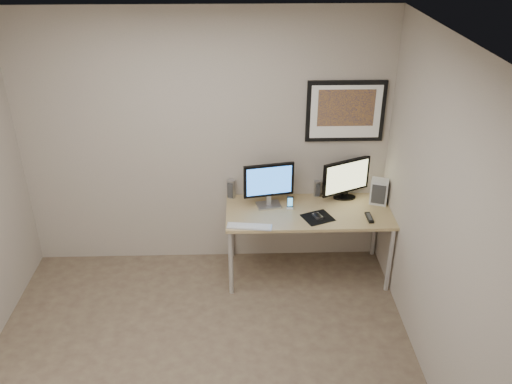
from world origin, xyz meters
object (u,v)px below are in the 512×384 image
speaker_left (231,189)px  phone_dock (290,202)px  desk (308,217)px  speaker_right (317,188)px  monitor_large (269,183)px  keyboard (249,226)px  monitor_tv (346,178)px  framed_art (346,111)px  fan_unit (379,191)px

speaker_left → phone_dock: bearing=-5.2°
desk → speaker_right: 0.36m
desk → speaker_right: bearing=69.2°
monitor_large → keyboard: (-0.20, -0.39, -0.24)m
phone_dock → desk: bearing=-16.2°
speaker_right → desk: bearing=-115.5°
monitor_large → monitor_tv: size_ratio=0.99×
desk → framed_art: bearing=43.5°
speaker_right → keyboard: speaker_right is taller
desk → speaker_right: size_ratio=9.78×
monitor_tv → keyboard: (-0.97, -0.53, -0.22)m
framed_art → speaker_left: size_ratio=3.85×
speaker_right → fan_unit: (0.59, -0.17, 0.05)m
fan_unit → desk: bearing=-150.3°
monitor_large → monitor_tv: monitor_large is taller
fan_unit → monitor_tv: bearing=179.8°
framed_art → monitor_large: framed_art is taller
monitor_large → phone_dock: monitor_large is taller
framed_art → monitor_large: size_ratio=1.53×
monitor_tv → speaker_right: 0.31m
framed_art → fan_unit: (0.36, -0.20, -0.76)m
desk → phone_dock: 0.23m
monitor_large → speaker_right: bearing=10.5°
framed_art → speaker_left: (-1.10, -0.03, -0.79)m
speaker_left → speaker_right: bearing=18.7°
fan_unit → framed_art: bearing=170.0°
framed_art → monitor_large: bearing=-163.0°
monitor_tv → speaker_left: bearing=152.2°
keyboard → speaker_right: bearing=47.8°
speaker_left → desk: bearing=-3.6°
framed_art → keyboard: framed_art is taller
speaker_right → phone_dock: bearing=-143.8°
phone_dock → monitor_large: bearing=164.5°
phone_dock → keyboard: 0.53m
monitor_large → speaker_left: 0.44m
speaker_left → monitor_large: bearing=-9.4°
speaker_left → phone_dock: size_ratio=1.47×
monitor_tv → phone_dock: size_ratio=3.75×
desk → speaker_left: size_ratio=8.20×
monitor_tv → keyboard: size_ratio=1.20×
speaker_left → fan_unit: (1.46, -0.16, 0.03)m
keyboard → monitor_large: bearing=70.8°
speaker_right → fan_unit: size_ratio=0.64×
speaker_left → fan_unit: 1.47m
desk → keyboard: bearing=-154.0°
keyboard → fan_unit: fan_unit is taller
monitor_large → speaker_right: 0.57m
speaker_right → keyboard: 0.92m
speaker_right → fan_unit: bearing=-21.0°
desk → keyboard: keyboard is taller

